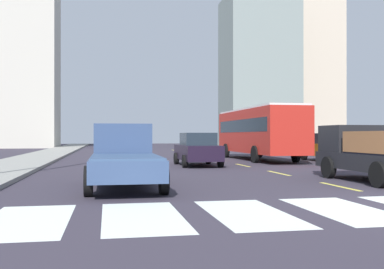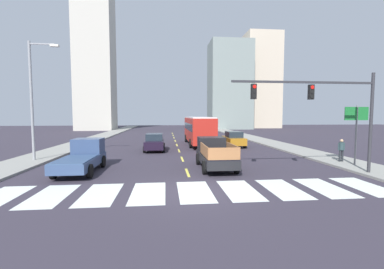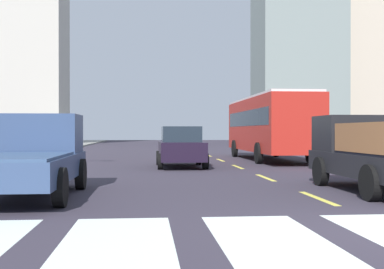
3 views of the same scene
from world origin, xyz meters
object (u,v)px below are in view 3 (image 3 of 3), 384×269
sedan_mid (181,147)px  sedan_far (354,145)px  city_bus (269,123)px  pickup_stakebed (373,154)px  pickup_dark (33,156)px

sedan_mid → sedan_far: (8.70, 2.58, 0.00)m
city_bus → pickup_stakebed: bearing=-93.9°
city_bus → sedan_mid: 6.99m
pickup_stakebed → sedan_mid: pickup_stakebed is taller
pickup_dark → sedan_mid: bearing=67.9°
pickup_stakebed → pickup_dark: (-8.52, -0.23, -0.02)m
sedan_mid → pickup_dark: bearing=-115.4°
city_bus → sedan_mid: size_ratio=2.45×
pickup_dark → sedan_far: size_ratio=1.18×
sedan_mid → sedan_far: same height
sedan_mid → sedan_far: bearing=16.0°
pickup_stakebed → pickup_dark: size_ratio=1.00×
city_bus → sedan_far: size_ratio=2.45×
pickup_stakebed → city_bus: (0.63, 13.45, 1.02)m
sedan_mid → city_bus: bearing=43.0°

